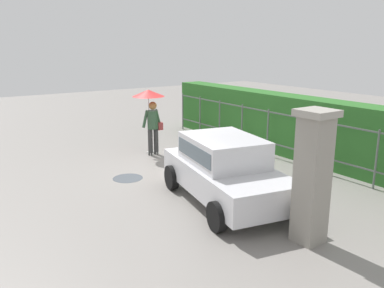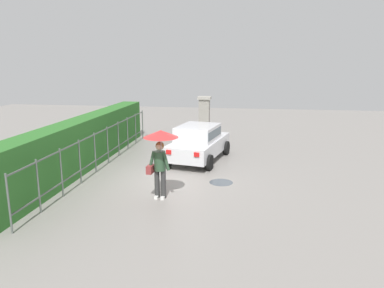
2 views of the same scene
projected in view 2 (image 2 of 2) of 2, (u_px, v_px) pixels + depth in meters
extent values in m
plane|color=gray|center=(175.00, 179.00, 12.66)|extent=(40.00, 40.00, 0.00)
cube|color=silver|center=(199.00, 146.00, 14.94)|extent=(3.95, 2.34, 0.60)
cube|color=silver|center=(198.00, 133.00, 14.67)|extent=(2.15, 1.79, 0.60)
cube|color=#4C5B66|center=(198.00, 132.00, 14.66)|extent=(2.00, 1.78, 0.33)
cylinder|color=black|center=(190.00, 145.00, 16.42)|extent=(0.62, 0.29, 0.60)
cylinder|color=black|center=(226.00, 148.00, 15.86)|extent=(0.62, 0.29, 0.60)
cylinder|color=black|center=(168.00, 159.00, 14.14)|extent=(0.62, 0.29, 0.60)
cylinder|color=black|center=(209.00, 163.00, 13.57)|extent=(0.62, 0.29, 0.60)
cube|color=red|center=(169.00, 152.00, 13.38)|extent=(0.10, 0.21, 0.16)
cube|color=red|center=(197.00, 155.00, 13.02)|extent=(0.10, 0.21, 0.16)
cylinder|color=#333333|center=(163.00, 184.00, 10.78)|extent=(0.15, 0.15, 0.86)
cylinder|color=#333333|center=(157.00, 184.00, 10.82)|extent=(0.15, 0.15, 0.86)
cube|color=white|center=(163.00, 197.00, 10.81)|extent=(0.26, 0.10, 0.08)
cube|color=white|center=(157.00, 197.00, 10.85)|extent=(0.26, 0.10, 0.08)
cylinder|color=#2D4C33|center=(160.00, 161.00, 10.64)|extent=(0.34, 0.34, 0.58)
sphere|color=#DBAD89|center=(159.00, 147.00, 10.54)|extent=(0.22, 0.22, 0.22)
sphere|color=olive|center=(160.00, 146.00, 10.57)|extent=(0.25, 0.25, 0.25)
cylinder|color=#2D4C33|center=(166.00, 161.00, 10.51)|extent=(0.11, 0.23, 0.56)
cylinder|color=#2D4C33|center=(152.00, 160.00, 10.60)|extent=(0.11, 0.23, 0.56)
cylinder|color=#B2B2B7|center=(161.00, 150.00, 10.45)|extent=(0.02, 0.02, 0.77)
cone|color=red|center=(161.00, 134.00, 10.34)|extent=(1.01, 1.01, 0.21)
cube|color=maroon|center=(150.00, 169.00, 10.63)|extent=(0.35, 0.19, 0.24)
cube|color=gray|center=(204.00, 124.00, 17.04)|extent=(0.48, 0.48, 2.30)
cube|color=#9E998E|center=(204.00, 98.00, 16.77)|extent=(0.60, 0.60, 0.12)
cylinder|color=#59605B|center=(9.00, 204.00, 8.45)|extent=(0.05, 0.05, 1.50)
cylinder|color=#59605B|center=(38.00, 186.00, 9.64)|extent=(0.05, 0.05, 1.50)
cylinder|color=#59605B|center=(61.00, 173.00, 10.83)|extent=(0.05, 0.05, 1.50)
cylinder|color=#59605B|center=(80.00, 162.00, 12.02)|extent=(0.05, 0.05, 1.50)
cylinder|color=#59605B|center=(95.00, 153.00, 13.21)|extent=(0.05, 0.05, 1.50)
cylinder|color=#59605B|center=(108.00, 145.00, 14.40)|extent=(0.05, 0.05, 1.50)
cylinder|color=#59605B|center=(118.00, 139.00, 15.59)|extent=(0.05, 0.05, 1.50)
cylinder|color=#59605B|center=(128.00, 133.00, 16.78)|extent=(0.05, 0.05, 1.50)
cylinder|color=#59605B|center=(136.00, 129.00, 17.97)|extent=(0.05, 0.05, 1.50)
cylinder|color=#59605B|center=(143.00, 124.00, 19.16)|extent=(0.05, 0.05, 1.50)
cube|color=#59605B|center=(101.00, 132.00, 13.66)|extent=(11.11, 0.03, 0.04)
cube|color=#59605B|center=(102.00, 156.00, 13.87)|extent=(11.11, 0.03, 0.04)
cube|color=#2D6B28|center=(83.00, 143.00, 13.87)|extent=(12.11, 0.90, 1.90)
cylinder|color=#4C545B|center=(221.00, 182.00, 12.26)|extent=(0.80, 0.80, 0.00)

